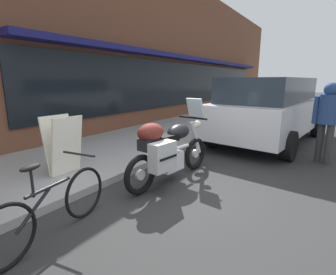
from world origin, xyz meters
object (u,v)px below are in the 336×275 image
(parked_minivan, at_px, (270,109))
(pedestrian_walking, at_px, (328,113))
(sandwich_board_sign, at_px, (63,145))
(touring_motorcycle, at_px, (168,149))
(parked_bicycle, at_px, (51,209))

(parked_minivan, height_order, pedestrian_walking, parked_minivan)
(sandwich_board_sign, bearing_deg, touring_motorcycle, -61.02)
(parked_bicycle, xyz_separation_m, parked_minivan, (6.04, -0.92, 0.58))
(parked_minivan, relative_size, sandwich_board_sign, 4.91)
(parked_bicycle, distance_m, parked_minivan, 6.13)
(parked_bicycle, xyz_separation_m, sandwich_board_sign, (1.12, 1.38, 0.27))
(parked_minivan, distance_m, sandwich_board_sign, 5.44)
(parked_minivan, xyz_separation_m, pedestrian_walking, (-1.34, -1.41, 0.11))
(parked_bicycle, distance_m, sandwich_board_sign, 1.80)
(pedestrian_walking, xyz_separation_m, sandwich_board_sign, (-3.58, 3.71, -0.42))
(pedestrian_walking, bearing_deg, touring_motorcycle, 141.78)
(touring_motorcycle, relative_size, parked_bicycle, 1.27)
(pedestrian_walking, distance_m, sandwich_board_sign, 5.17)
(touring_motorcycle, bearing_deg, pedestrian_walking, -38.22)
(pedestrian_walking, bearing_deg, sandwich_board_sign, 134.00)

